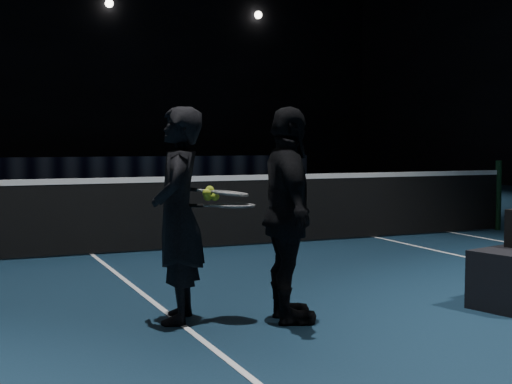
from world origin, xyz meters
The scene contains 11 objects.
floor centered at (0.00, 0.00, 0.00)m, with size 36.00×36.00×0.00m, color #0D2230.
court_lines centered at (0.00, 0.00, 0.00)m, with size 10.98×23.78×0.01m, color white, non-canonical shape.
net_post_right centered at (6.40, 0.00, 0.55)m, with size 0.10×0.10×1.10m, color black.
net_mesh centered at (0.00, 0.00, 0.45)m, with size 12.80×0.02×0.86m, color black.
net_tape centered at (0.00, 0.00, 0.92)m, with size 12.80×0.03×0.07m, color white.
sponsor_backdrop centered at (0.00, 15.50, 0.45)m, with size 22.00×0.15×0.90m, color black.
player_a centered at (0.01, -3.57, 0.83)m, with size 0.61×0.40×1.66m, color black.
player_b centered at (0.79, -3.91, 0.83)m, with size 0.97×0.41×1.66m, color black.
racket_lower centered at (0.42, -3.75, 0.90)m, with size 0.68×0.22×0.03m, color black, non-canonical shape.
racket_upper centered at (0.40, -3.69, 1.00)m, with size 0.68×0.22×0.03m, color black, non-canonical shape.
tennis_balls centered at (0.25, -3.67, 0.99)m, with size 0.12×0.10×0.12m, color gold, non-canonical shape.
Camera 1 is at (-1.60, -8.82, 1.39)m, focal length 50.00 mm.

